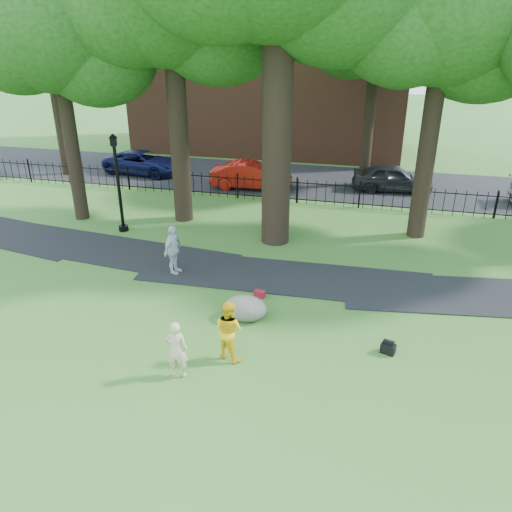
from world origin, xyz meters
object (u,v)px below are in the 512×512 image
(boulder, at_px, (245,306))
(woman, at_px, (176,349))
(red_sedan, at_px, (251,175))
(man, at_px, (229,330))
(lamppost, at_px, (118,185))

(boulder, bearing_deg, woman, -106.35)
(woman, xyz_separation_m, red_sedan, (-2.27, 15.82, -0.06))
(woman, height_order, man, man)
(boulder, bearing_deg, man, -86.71)
(woman, xyz_separation_m, boulder, (0.89, 3.02, -0.39))
(woman, xyz_separation_m, man, (1.00, 1.04, 0.06))
(man, relative_size, boulder, 1.29)
(lamppost, bearing_deg, red_sedan, 39.61)
(man, distance_m, lamppost, 10.26)
(lamppost, xyz_separation_m, red_sedan, (3.68, 7.32, -1.30))
(boulder, relative_size, lamppost, 0.31)
(man, bearing_deg, red_sedan, -53.13)
(woman, bearing_deg, boulder, -114.31)
(boulder, bearing_deg, lamppost, 141.29)
(boulder, height_order, lamppost, lamppost)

